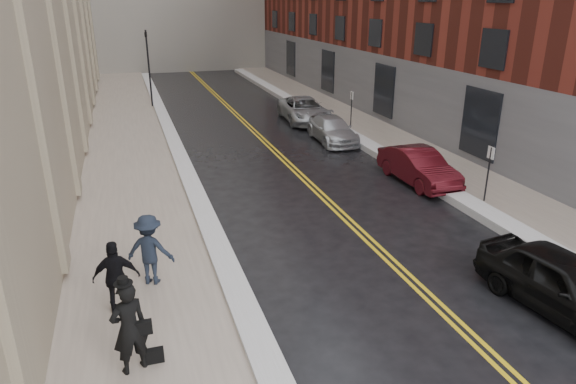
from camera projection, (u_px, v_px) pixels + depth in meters
sidewalk_left at (130, 170)px, 22.64m from camera, size 4.00×64.00×0.15m
sidewalk_right at (402, 145)px, 26.48m from camera, size 3.00×64.00×0.15m
lane_stripe_a at (279, 158)px, 24.62m from camera, size 0.12×64.00×0.01m
lane_stripe_b at (284, 157)px, 24.69m from camera, size 0.12×64.00×0.01m
snow_ridge_left at (183, 164)px, 23.27m from camera, size 0.70×60.80×0.26m
snow_ridge_right at (370, 146)px, 25.93m from camera, size 0.85×60.80×0.30m
traffic_signal at (148, 63)px, 34.57m from camera, size 0.18×0.15×5.20m
parking_sign_near at (488, 170)px, 18.59m from camera, size 0.06×0.35×2.23m
parking_sign_far at (351, 107)px, 29.27m from camera, size 0.06×0.35×2.23m
car_black at (564, 284)px, 12.34m from camera, size 2.38×4.66×1.52m
car_maroon at (418, 166)px, 21.05m from camera, size 1.64×4.37×1.43m
car_silver_near at (332, 130)px, 27.20m from camera, size 2.02×4.52×1.29m
car_silver_far at (304, 110)px, 31.56m from camera, size 2.80×5.42×1.46m
pedestrian_main at (129, 328)px, 10.05m from camera, size 0.86×0.72×2.00m
pedestrian_b at (150, 250)px, 13.26m from camera, size 1.42×1.14×1.91m
pedestrian_c at (116, 277)px, 12.02m from camera, size 1.10×0.51×1.84m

